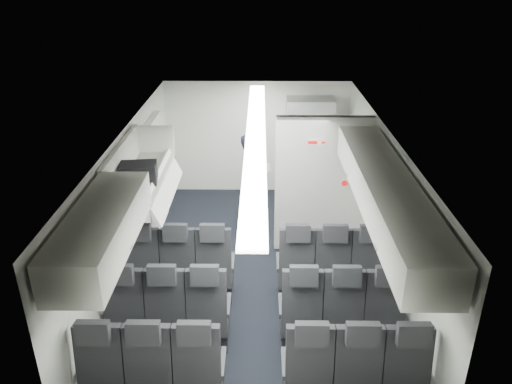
{
  "coord_description": "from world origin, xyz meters",
  "views": [
    {
      "loc": [
        0.06,
        -5.99,
        4.1
      ],
      "look_at": [
        0.0,
        0.4,
        1.15
      ],
      "focal_mm": 35.0,
      "sensor_mm": 36.0,
      "label": 1
    }
  ],
  "objects_px": {
    "seat_row_front": "(255,274)",
    "carry_on_bag": "(139,174)",
    "seat_row_mid": "(254,319)",
    "galley_unit": "(308,149)",
    "seat_row_rear": "(253,379)",
    "flight_attendant": "(253,182)",
    "boarding_door": "(157,173)"
  },
  "relations": [
    {
      "from": "seat_row_front",
      "to": "galley_unit",
      "type": "height_order",
      "value": "galley_unit"
    },
    {
      "from": "seat_row_mid",
      "to": "galley_unit",
      "type": "distance_m",
      "value": 4.3
    },
    {
      "from": "seat_row_mid",
      "to": "flight_attendant",
      "type": "distance_m",
      "value": 2.94
    },
    {
      "from": "galley_unit",
      "to": "carry_on_bag",
      "type": "distance_m",
      "value": 4.06
    },
    {
      "from": "seat_row_rear",
      "to": "carry_on_bag",
      "type": "bearing_deg",
      "value": 127.08
    },
    {
      "from": "seat_row_front",
      "to": "seat_row_rear",
      "type": "distance_m",
      "value": 1.8
    },
    {
      "from": "seat_row_front",
      "to": "flight_attendant",
      "type": "bearing_deg",
      "value": 91.62
    },
    {
      "from": "boarding_door",
      "to": "carry_on_bag",
      "type": "height_order",
      "value": "carry_on_bag"
    },
    {
      "from": "seat_row_front",
      "to": "seat_row_rear",
      "type": "xyz_separation_m",
      "value": [
        0.0,
        -1.8,
        0.0
      ]
    },
    {
      "from": "galley_unit",
      "to": "carry_on_bag",
      "type": "bearing_deg",
      "value": -126.36
    },
    {
      "from": "seat_row_rear",
      "to": "carry_on_bag",
      "type": "relative_size",
      "value": 7.66
    },
    {
      "from": "seat_row_mid",
      "to": "galley_unit",
      "type": "height_order",
      "value": "galley_unit"
    },
    {
      "from": "seat_row_front",
      "to": "carry_on_bag",
      "type": "height_order",
      "value": "carry_on_bag"
    },
    {
      "from": "galley_unit",
      "to": "boarding_door",
      "type": "height_order",
      "value": "galley_unit"
    },
    {
      "from": "seat_row_front",
      "to": "boarding_door",
      "type": "xyz_separation_m",
      "value": [
        -1.64,
        2.09,
        0.55
      ]
    },
    {
      "from": "seat_row_front",
      "to": "flight_attendant",
      "type": "xyz_separation_m",
      "value": [
        -0.06,
        2.01,
        0.42
      ]
    },
    {
      "from": "flight_attendant",
      "to": "carry_on_bag",
      "type": "distance_m",
      "value": 2.56
    },
    {
      "from": "carry_on_bag",
      "to": "seat_row_front",
      "type": "bearing_deg",
      "value": -9.01
    },
    {
      "from": "seat_row_mid",
      "to": "flight_attendant",
      "type": "bearing_deg",
      "value": 91.12
    },
    {
      "from": "seat_row_front",
      "to": "galley_unit",
      "type": "xyz_separation_m",
      "value": [
        0.95,
        3.25,
        0.55
      ]
    },
    {
      "from": "seat_row_front",
      "to": "seat_row_mid",
      "type": "bearing_deg",
      "value": -90.0
    },
    {
      "from": "galley_unit",
      "to": "carry_on_bag",
      "type": "height_order",
      "value": "carry_on_bag"
    },
    {
      "from": "boarding_door",
      "to": "seat_row_mid",
      "type": "bearing_deg",
      "value": -61.23
    },
    {
      "from": "seat_row_mid",
      "to": "flight_attendant",
      "type": "xyz_separation_m",
      "value": [
        -0.06,
        2.91,
        0.42
      ]
    },
    {
      "from": "seat_row_rear",
      "to": "carry_on_bag",
      "type": "xyz_separation_m",
      "value": [
        -1.4,
        1.86,
        1.39
      ]
    },
    {
      "from": "boarding_door",
      "to": "flight_attendant",
      "type": "relative_size",
      "value": 1.13
    },
    {
      "from": "seat_row_front",
      "to": "seat_row_mid",
      "type": "height_order",
      "value": "same"
    },
    {
      "from": "galley_unit",
      "to": "flight_attendant",
      "type": "bearing_deg",
      "value": -128.99
    },
    {
      "from": "seat_row_front",
      "to": "flight_attendant",
      "type": "height_order",
      "value": "flight_attendant"
    },
    {
      "from": "seat_row_mid",
      "to": "seat_row_rear",
      "type": "distance_m",
      "value": 0.9
    },
    {
      "from": "seat_row_mid",
      "to": "flight_attendant",
      "type": "height_order",
      "value": "flight_attendant"
    },
    {
      "from": "seat_row_mid",
      "to": "carry_on_bag",
      "type": "height_order",
      "value": "carry_on_bag"
    }
  ]
}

